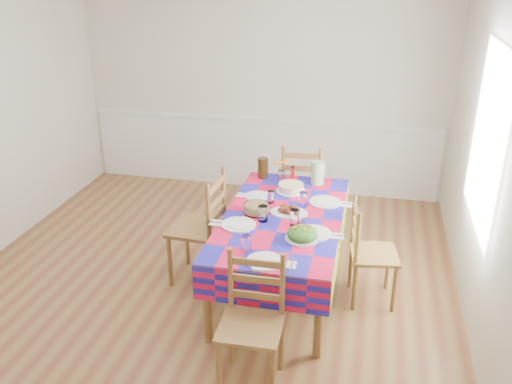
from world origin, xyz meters
TOP-DOWN VIEW (x-y plane):
  - room at (0.00, 0.00)m, footprint 4.58×5.08m
  - wainscot at (0.00, 2.48)m, footprint 4.41×0.06m
  - window_right at (2.23, 0.30)m, footprint 0.00×1.40m
  - dining_table at (0.68, 0.21)m, footprint 1.01×1.88m
  - setting_near_head at (0.63, -0.54)m, footprint 0.44×0.29m
  - setting_left_near at (0.42, -0.01)m, footprint 0.52×0.31m
  - setting_left_far at (0.43, 0.51)m, footprint 0.43×0.25m
  - setting_right_near at (0.93, -0.02)m, footprint 0.53×0.31m
  - setting_right_far at (0.95, 0.51)m, footprint 0.54×0.31m
  - meat_platter at (0.73, 0.26)m, footprint 0.33×0.24m
  - salad_platter at (0.90, -0.17)m, footprint 0.27×0.27m
  - pasta_bowl at (0.45, 0.22)m, footprint 0.22×0.22m
  - cake at (0.67, 0.74)m, footprint 0.28×0.28m
  - serving_utensils at (0.85, 0.13)m, footprint 0.13×0.28m
  - flower_vase at (0.53, 0.97)m, footprint 0.14×0.11m
  - hot_sauce at (0.64, 1.02)m, footprint 0.04×0.04m
  - green_pitcher at (0.89, 0.99)m, footprint 0.13×0.13m
  - tea_pitcher at (0.33, 1.03)m, footprint 0.10×0.10m
  - name_card at (0.66, -0.71)m, footprint 0.07×0.02m
  - chair_near at (0.68, -0.97)m, footprint 0.43×0.41m
  - chair_far at (0.69, 1.39)m, footprint 0.46×0.44m
  - chair_left at (-0.06, 0.21)m, footprint 0.47×0.49m
  - chair_right at (1.43, 0.21)m, footprint 0.44×0.46m

SIDE VIEW (x-z plane):
  - chair_right at x=1.43m, z-range -0.01..0.91m
  - chair_near at x=0.68m, z-range -0.01..0.96m
  - wainscot at x=0.00m, z-range 0.03..0.95m
  - chair_far at x=0.69m, z-range -0.01..1.00m
  - chair_left at x=-0.06m, z-range -0.01..1.05m
  - dining_table at x=0.68m, z-range 0.29..1.02m
  - serving_utensils at x=0.85m, z-range 0.73..0.74m
  - name_card at x=0.66m, z-range 0.73..0.75m
  - setting_left_far at x=0.43m, z-range 0.70..0.81m
  - meat_platter at x=0.73m, z-range 0.73..0.79m
  - setting_near_head at x=0.63m, z-range 0.70..0.83m
  - setting_right_near at x=0.93m, z-range 0.69..0.83m
  - setting_right_far at x=0.95m, z-range 0.69..0.83m
  - setting_left_near at x=0.42m, z-range 0.69..0.83m
  - cake at x=0.67m, z-range 0.73..0.81m
  - pasta_bowl at x=0.45m, z-range 0.73..0.81m
  - salad_platter at x=0.90m, z-range 0.72..0.83m
  - hot_sauce at x=0.64m, z-range 0.73..0.89m
  - flower_vase at x=0.53m, z-range 0.71..0.93m
  - tea_pitcher at x=0.33m, z-range 0.73..0.94m
  - green_pitcher at x=0.89m, z-range 0.73..0.96m
  - room at x=0.00m, z-range -0.04..2.74m
  - window_right at x=2.23m, z-range 0.80..2.20m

